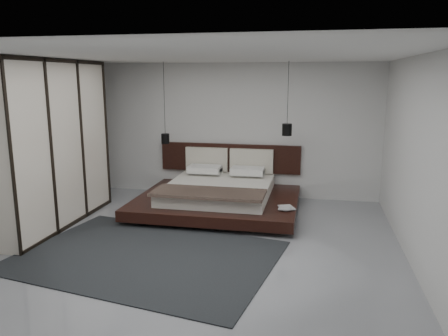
% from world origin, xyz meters
% --- Properties ---
extents(floor, '(6.00, 6.00, 0.00)m').
position_xyz_m(floor, '(0.00, 0.00, 0.00)').
color(floor, gray).
rests_on(floor, ground).
extents(ceiling, '(6.00, 6.00, 0.00)m').
position_xyz_m(ceiling, '(0.00, 0.00, 2.80)').
color(ceiling, white).
rests_on(ceiling, wall_back).
extents(wall_back, '(6.00, 0.00, 6.00)m').
position_xyz_m(wall_back, '(0.00, 3.00, 1.40)').
color(wall_back, silver).
rests_on(wall_back, floor).
extents(wall_front, '(6.00, 0.00, 6.00)m').
position_xyz_m(wall_front, '(0.00, -3.00, 1.40)').
color(wall_front, silver).
rests_on(wall_front, floor).
extents(wall_left, '(0.00, 6.00, 6.00)m').
position_xyz_m(wall_left, '(-3.00, 0.00, 1.40)').
color(wall_left, silver).
rests_on(wall_left, floor).
extents(wall_right, '(0.00, 6.00, 6.00)m').
position_xyz_m(wall_right, '(3.00, 0.00, 1.40)').
color(wall_right, silver).
rests_on(wall_right, floor).
extents(lattice_screen, '(0.05, 0.90, 2.60)m').
position_xyz_m(lattice_screen, '(-2.95, 2.45, 1.30)').
color(lattice_screen, black).
rests_on(lattice_screen, floor).
extents(bed, '(3.00, 2.48, 1.11)m').
position_xyz_m(bed, '(-0.10, 1.90, 0.30)').
color(bed, black).
rests_on(bed, floor).
extents(book_lower, '(0.34, 0.38, 0.03)m').
position_xyz_m(book_lower, '(1.13, 1.21, 0.29)').
color(book_lower, '#99724C').
rests_on(book_lower, bed).
extents(book_upper, '(0.21, 0.28, 0.02)m').
position_xyz_m(book_upper, '(1.11, 1.18, 0.32)').
color(book_upper, '#99724C').
rests_on(book_upper, book_lower).
extents(pendant_left, '(0.17, 0.17, 1.63)m').
position_xyz_m(pendant_left, '(-1.33, 2.39, 1.28)').
color(pendant_left, black).
rests_on(pendant_left, ceiling).
extents(pendant_right, '(0.19, 0.19, 1.40)m').
position_xyz_m(pendant_right, '(1.13, 2.39, 1.52)').
color(pendant_right, black).
rests_on(pendant_right, ceiling).
extents(wardrobe, '(0.67, 2.84, 2.79)m').
position_xyz_m(wardrobe, '(-2.70, 0.47, 1.39)').
color(wardrobe, silver).
rests_on(wardrobe, floor).
extents(rug, '(3.94, 3.11, 0.02)m').
position_xyz_m(rug, '(-0.61, -0.56, 0.01)').
color(rug, black).
rests_on(rug, floor).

